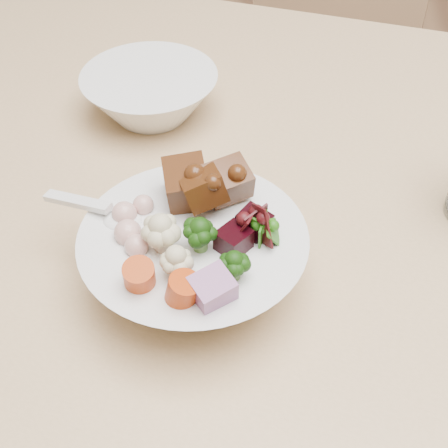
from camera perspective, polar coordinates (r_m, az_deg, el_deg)
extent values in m
cube|color=tan|center=(0.65, 18.06, -4.57)|extent=(1.85, 1.24, 0.04)
cylinder|color=tan|center=(1.40, -17.20, 3.64)|extent=(0.06, 0.06, 0.76)
cube|color=tan|center=(1.43, 7.23, 7.21)|extent=(0.45, 0.45, 0.04)
cube|color=tan|center=(1.46, 10.01, 17.39)|extent=(0.37, 0.12, 0.41)
cylinder|color=tan|center=(1.49, -1.08, -1.24)|extent=(0.03, 0.03, 0.38)
cylinder|color=tan|center=(1.43, 10.72, -4.61)|extent=(0.03, 0.03, 0.38)
cylinder|color=tan|center=(1.71, 3.05, 5.81)|extent=(0.03, 0.03, 0.38)
cylinder|color=tan|center=(1.66, 13.40, 3.11)|extent=(0.03, 0.03, 0.38)
sphere|color=black|center=(0.53, -2.18, -1.40)|extent=(0.03, 0.03, 0.03)
sphere|color=beige|center=(0.53, -5.74, -1.25)|extent=(0.04, 0.04, 0.04)
cube|color=black|center=(0.54, 2.65, -0.13)|extent=(0.03, 0.03, 0.02)
cube|color=#875181|center=(0.49, -1.06, -6.05)|extent=(0.04, 0.05, 0.03)
cylinder|color=#BD3705|center=(0.50, -7.74, -4.84)|extent=(0.03, 0.03, 0.03)
sphere|color=#D59F95|center=(0.55, -8.78, -0.81)|extent=(0.02, 0.02, 0.02)
ellipsoid|color=white|center=(0.57, -9.24, 0.22)|extent=(0.04, 0.04, 0.01)
cube|color=white|center=(0.59, -13.26, 2.01)|extent=(0.07, 0.03, 0.02)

